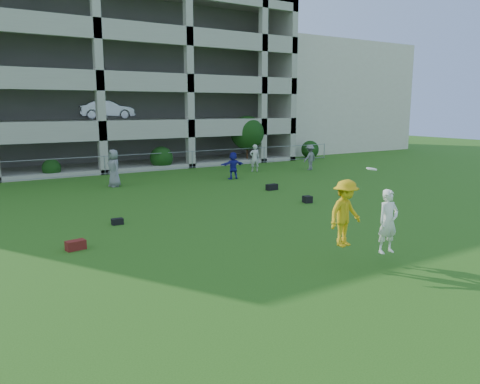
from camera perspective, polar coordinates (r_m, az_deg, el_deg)
ground at (r=13.32m, az=7.68°, el=-7.82°), size 100.00×100.00×0.00m
stucco_building at (r=48.91m, az=7.60°, el=11.25°), size 16.00×14.00×10.00m
bystander_c at (r=25.34m, az=-15.12°, el=2.83°), size 0.73×1.03×1.96m
bystander_d at (r=27.14m, az=-0.85°, el=3.24°), size 1.48×0.55×1.57m
bystander_e at (r=30.32m, az=1.78°, el=4.16°), size 0.75×0.62×1.76m
bystander_f at (r=31.45m, az=8.50°, el=4.20°), size 1.19×0.84×1.68m
bag_red_a at (r=14.61m, az=-19.40°, el=-6.12°), size 0.59×0.38×0.28m
bag_black_b at (r=17.25m, az=-14.73°, el=-3.49°), size 0.41×0.27×0.22m
crate_d at (r=20.65m, az=8.22°, el=-0.89°), size 0.41×0.41×0.30m
bag_black_e at (r=23.64m, az=3.90°, el=0.61°), size 0.63×0.35×0.30m
frisbee_contest at (r=12.52m, az=13.98°, el=-2.76°), size 2.04×1.11×2.29m
parking_garage at (r=38.31m, az=-20.32°, el=12.51°), size 30.00×14.00×12.00m
fence at (r=30.03m, az=-16.16°, el=3.18°), size 36.06×0.06×1.20m
shrub_row at (r=32.14m, az=-8.69°, el=5.52°), size 34.38×2.52×3.50m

